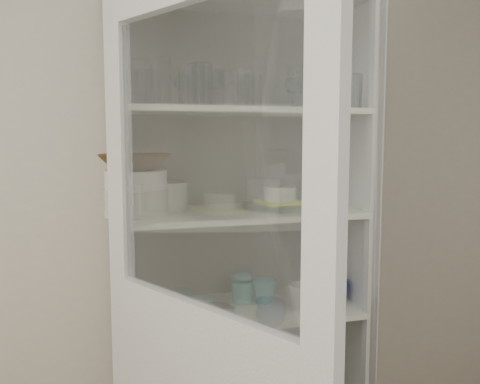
{
  "coord_description": "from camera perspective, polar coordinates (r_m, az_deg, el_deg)",
  "views": [
    {
      "loc": [
        -0.36,
        -0.66,
        1.55
      ],
      "look_at": [
        0.2,
        1.27,
        1.33
      ],
      "focal_mm": 38.0,
      "sensor_mm": 36.0,
      "label": 1
    }
  ],
  "objects": [
    {
      "name": "wall_back",
      "position": [
        2.21,
        -6.63,
        -0.4
      ],
      "size": [
        3.6,
        0.02,
        2.6
      ],
      "primitive_type": "cube",
      "color": "beige",
      "rests_on": "ground"
    },
    {
      "name": "pantry_cabinet",
      "position": [
        2.16,
        -0.46,
        -10.22
      ],
      "size": [
        1.0,
        0.45,
        2.1
      ],
      "color": "beige",
      "rests_on": "floor"
    },
    {
      "name": "cupboard_door",
      "position": [
        1.5,
        -4.29,
        -20.7
      ],
      "size": [
        0.46,
        0.81,
        2.0
      ],
      "rotation": [
        0.0,
        0.0,
        -1.08
      ],
      "color": "beige",
      "rests_on": "floor"
    },
    {
      "name": "tumbler_0",
      "position": [
        1.79,
        -10.83,
        12.0
      ],
      "size": [
        0.08,
        0.08,
        0.15
      ],
      "primitive_type": "cylinder",
      "rotation": [
        0.0,
        0.0,
        -0.0
      ],
      "color": "silver",
      "rests_on": "shelf_glass"
    },
    {
      "name": "tumbler_1",
      "position": [
        1.85,
        -4.25,
        11.95
      ],
      "size": [
        0.1,
        0.1,
        0.15
      ],
      "primitive_type": "cylinder",
      "rotation": [
        0.0,
        0.0,
        -0.43
      ],
      "color": "silver",
      "rests_on": "shelf_glass"
    },
    {
      "name": "tumbler_2",
      "position": [
        1.83,
        -4.38,
        11.69
      ],
      "size": [
        0.07,
        0.07,
        0.13
      ],
      "primitive_type": "cylinder",
      "rotation": [
        0.0,
        0.0,
        0.03
      ],
      "color": "silver",
      "rests_on": "shelf_glass"
    },
    {
      "name": "tumbler_3",
      "position": [
        1.92,
        0.7,
        11.52
      ],
      "size": [
        0.09,
        0.09,
        0.14
      ],
      "primitive_type": "cylinder",
      "rotation": [
        0.0,
        0.0,
        -0.32
      ],
      "color": "silver",
      "rests_on": "shelf_glass"
    },
    {
      "name": "tumbler_4",
      "position": [
        2.0,
        8.43,
        11.45
      ],
      "size": [
        0.09,
        0.09,
        0.15
      ],
      "primitive_type": "cylinder",
      "rotation": [
        0.0,
        0.0,
        0.21
      ],
      "color": "silver",
      "rests_on": "shelf_glass"
    },
    {
      "name": "tumbler_5",
      "position": [
        1.96,
        6.85,
        11.29
      ],
      "size": [
        0.09,
        0.09,
        0.13
      ],
      "primitive_type": "cylinder",
      "rotation": [
        0.0,
        0.0,
        -0.39
      ],
      "color": "silver",
      "rests_on": "shelf_glass"
    },
    {
      "name": "tumbler_6",
      "position": [
        2.03,
        12.65,
        10.98
      ],
      "size": [
        0.07,
        0.07,
        0.13
      ],
      "primitive_type": "cylinder",
      "rotation": [
        0.0,
        0.0,
        0.13
      ],
      "color": "silver",
      "rests_on": "shelf_glass"
    },
    {
      "name": "tumbler_7",
      "position": [
        1.93,
        -11.68,
        11.36
      ],
      "size": [
        0.09,
        0.09,
        0.14
      ],
      "primitive_type": "cylinder",
      "rotation": [
        0.0,
        0.0,
        0.42
      ],
      "color": "silver",
      "rests_on": "shelf_glass"
    },
    {
      "name": "tumbler_8",
      "position": [
        1.92,
        -10.64,
        11.36
      ],
      "size": [
        0.09,
        0.09,
        0.14
      ],
      "primitive_type": "cylinder",
      "rotation": [
        0.0,
        0.0,
        0.41
      ],
      "color": "silver",
      "rests_on": "shelf_glass"
    },
    {
      "name": "tumbler_9",
      "position": [
        2.02,
        -2.81,
        11.43
      ],
      "size": [
        0.09,
        0.09,
        0.15
      ],
      "primitive_type": "cylinder",
      "rotation": [
        0.0,
        0.0,
        0.24
      ],
      "color": "silver",
      "rests_on": "shelf_glass"
    },
    {
      "name": "tumbler_10",
      "position": [
        2.0,
        1.51,
        11.26
      ],
      "size": [
        0.07,
        0.07,
        0.14
      ],
      "primitive_type": "cylinder",
      "rotation": [
        0.0,
        0.0,
        -0.02
      ],
      "color": "silver",
      "rests_on": "shelf_glass"
    },
    {
      "name": "tumbler_11",
      "position": [
        2.01,
        0.08,
        11.11
      ],
      "size": [
        0.08,
        0.08,
        0.13
      ],
      "primitive_type": "cylinder",
      "rotation": [
        0.0,
        0.0,
        -0.36
      ],
      "color": "silver",
      "rests_on": "shelf_glass"
    },
    {
      "name": "goblet_0",
      "position": [
        2.09,
        -6.44,
        11.27
      ],
      "size": [
        0.07,
        0.07,
        0.16
      ],
      "primitive_type": null,
      "color": "silver",
      "rests_on": "shelf_glass"
    },
    {
      "name": "goblet_1",
      "position": [
        2.13,
        -2.94,
        11.57
      ],
      "size": [
        0.08,
        0.08,
        0.18
      ],
      "primitive_type": null,
      "color": "silver",
      "rests_on": "shelf_glass"
    },
    {
      "name": "goblet_2",
      "position": [
        2.13,
        0.05,
        11.31
      ],
      "size": [
        0.07,
        0.07,
        0.16
      ],
      "primitive_type": null,
      "color": "silver",
      "rests_on": "shelf_glass"
    },
    {
      "name": "goblet_3",
      "position": [
        2.19,
        5.88,
        11.04
      ],
      "size": [
        0.07,
        0.07,
        0.15
      ],
      "primitive_type": null,
      "color": "silver",
      "rests_on": "shelf_glass"
    },
    {
      "name": "plate_stack_front",
      "position": [
        1.93,
        -11.54,
        -1.15
      ],
      "size": [
        0.24,
        0.24,
        0.1
      ],
      "primitive_type": "cylinder",
      "color": "silver",
      "rests_on": "shelf_plates"
    },
    {
      "name": "plate_stack_back",
      "position": [
        2.06,
        -8.55,
        -0.42
      ],
      "size": [
        0.19,
        0.19,
        0.11
      ],
      "primitive_type": "cylinder",
      "color": "silver",
      "rests_on": "shelf_plates"
    },
    {
      "name": "cream_bowl",
      "position": [
        1.92,
        -11.59,
        1.35
      ],
      "size": [
        0.25,
        0.25,
        0.07
      ],
      "primitive_type": "cylinder",
      "rotation": [
        0.0,
        0.0,
        -0.11
      ],
      "color": "white",
      "rests_on": "plate_stack_front"
    },
    {
      "name": "terracotta_bowl",
      "position": [
        1.92,
        -11.64,
        3.33
      ],
      "size": [
        0.33,
        0.33,
        0.06
      ],
      "primitive_type": "imported",
      "rotation": [
        0.0,
        0.0,
        -0.36
      ],
      "color": "#462A0F",
      "rests_on": "cream_bowl"
    },
    {
      "name": "glass_platter",
      "position": [
        2.11,
        4.51,
        -1.53
      ],
      "size": [
        0.39,
        0.39,
        0.02
      ],
      "primitive_type": "cylinder",
      "rotation": [
        0.0,
        0.0,
        -0.29
      ],
      "color": "silver",
      "rests_on": "shelf_plates"
    },
    {
      "name": "yellow_trivet",
      "position": [
        2.1,
        4.52,
        -1.13
      ],
      "size": [
        0.19,
        0.19,
        0.01
      ],
      "primitive_type": "cube",
      "rotation": [
        0.0,
        0.0,
        0.11
      ],
      "color": "yellow",
      "rests_on": "glass_platter"
    },
    {
      "name": "white_ramekin",
      "position": [
        2.1,
        4.53,
        -0.18
      ],
      "size": [
        0.16,
        0.16,
        0.06
      ],
      "primitive_type": "cylinder",
      "rotation": [
        0.0,
        0.0,
        0.17
      ],
      "color": "silver",
      "rests_on": "yellow_trivet"
    },
    {
      "name": "grey_bowl_stack",
      "position": [
        2.17,
        9.6,
        0.25
      ],
      "size": [
        0.13,
        0.13,
        0.14
      ],
      "primitive_type": "cylinder",
      "color": "silver",
      "rests_on": "shelf_plates"
    },
    {
      "name": "mug_blue",
      "position": [
        2.21,
        10.48,
        -10.79
      ],
      "size": [
        0.17,
        0.17,
        0.1
      ],
      "primitive_type": "imported",
      "rotation": [
        0.0,
        0.0,
        0.43
      ],
      "color": "navy",
      "rests_on": "shelf_mugs"
    },
    {
      "name": "mug_teal",
      "position": [
        2.17,
        2.74,
        -11.04
      ],
      "size": [
        0.14,
        0.14,
        0.1
      ],
      "primitive_type": "imported",
      "rotation": [
        0.0,
        0.0,
        -0.44
      ],
      "color": "#277C76",
      "rests_on": "shelf_mugs"
    },
    {
      "name": "mug_white",
      "position": [
        2.1,
        6.99,
        -11.6
      ],
      "size": [
        0.14,
        0.14,
        0.1
      ],
      "primitive_type": "imported",
      "rotation": [
        0.0,
        0.0,
        -0.25
      ],
      "color": "silver",
      "rests_on": "shelf_mugs"
    },
    {
      "name": "teal_jar",
      "position": [
        2.17,
        0.28,
        -10.88
      ],
      "size": [
        0.09,
        0.09,
        0.11
      ],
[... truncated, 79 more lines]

